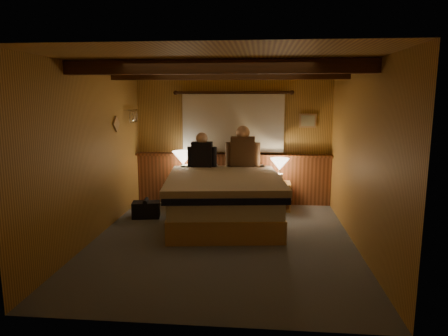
# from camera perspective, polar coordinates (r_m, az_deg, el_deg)

# --- Properties ---
(floor) EXTENTS (4.20, 4.20, 0.00)m
(floor) POSITION_cam_1_polar(r_m,az_deg,el_deg) (5.64, -0.23, -10.36)
(floor) COLOR #4E535D
(floor) RESTS_ON ground
(ceiling) EXTENTS (4.20, 4.20, 0.00)m
(ceiling) POSITION_cam_1_polar(r_m,az_deg,el_deg) (5.30, -0.25, 14.74)
(ceiling) COLOR gold
(ceiling) RESTS_ON wall_back
(wall_back) EXTENTS (3.60, 0.00, 3.60)m
(wall_back) POSITION_cam_1_polar(r_m,az_deg,el_deg) (7.42, 1.32, 4.14)
(wall_back) COLOR gold
(wall_back) RESTS_ON floor
(wall_left) EXTENTS (0.00, 4.20, 4.20)m
(wall_left) POSITION_cam_1_polar(r_m,az_deg,el_deg) (5.79, -18.27, 1.94)
(wall_left) COLOR gold
(wall_left) RESTS_ON floor
(wall_right) EXTENTS (0.00, 4.20, 4.20)m
(wall_right) POSITION_cam_1_polar(r_m,az_deg,el_deg) (5.47, 18.89, 1.45)
(wall_right) COLOR gold
(wall_right) RESTS_ON floor
(wall_front) EXTENTS (3.60, 0.00, 3.60)m
(wall_front) POSITION_cam_1_polar(r_m,az_deg,el_deg) (3.29, -3.75, -3.49)
(wall_front) COLOR gold
(wall_front) RESTS_ON floor
(wainscot) EXTENTS (3.60, 0.23, 0.94)m
(wainscot) POSITION_cam_1_polar(r_m,az_deg,el_deg) (7.46, 1.26, -1.38)
(wainscot) COLOR brown
(wainscot) RESTS_ON wall_back
(curtain_window) EXTENTS (2.18, 0.09, 1.11)m
(curtain_window) POSITION_cam_1_polar(r_m,az_deg,el_deg) (7.32, 1.29, 6.58)
(curtain_window) COLOR #492612
(curtain_window) RESTS_ON wall_back
(ceiling_beams) EXTENTS (3.60, 1.65, 0.16)m
(ceiling_beams) POSITION_cam_1_polar(r_m,az_deg,el_deg) (5.44, -0.09, 13.67)
(ceiling_beams) COLOR #492612
(ceiling_beams) RESTS_ON ceiling
(coat_rail) EXTENTS (0.05, 0.55, 0.24)m
(coat_rail) POSITION_cam_1_polar(r_m,az_deg,el_deg) (7.19, -12.88, 7.44)
(coat_rail) COLOR white
(coat_rail) RESTS_ON wall_left
(framed_print) EXTENTS (0.30, 0.04, 0.25)m
(framed_print) POSITION_cam_1_polar(r_m,az_deg,el_deg) (7.40, 11.88, 6.63)
(framed_print) COLOR tan
(framed_print) RESTS_ON wall_back
(bed) EXTENTS (1.95, 2.41, 0.76)m
(bed) POSITION_cam_1_polar(r_m,az_deg,el_deg) (6.35, -0.00, -4.25)
(bed) COLOR tan
(bed) RESTS_ON floor
(nightstand_left) EXTENTS (0.45, 0.41, 0.48)m
(nightstand_left) POSITION_cam_1_polar(r_m,az_deg,el_deg) (7.38, -6.10, -3.49)
(nightstand_left) COLOR tan
(nightstand_left) RESTS_ON floor
(nightstand_right) EXTENTS (0.45, 0.41, 0.49)m
(nightstand_right) POSITION_cam_1_polar(r_m,az_deg,el_deg) (7.13, 7.64, -4.00)
(nightstand_right) COLOR tan
(nightstand_right) RESTS_ON floor
(lamp_left) EXTENTS (0.40, 0.40, 0.52)m
(lamp_left) POSITION_cam_1_polar(r_m,az_deg,el_deg) (7.30, -5.86, 1.20)
(lamp_left) COLOR white
(lamp_left) RESTS_ON nightstand_left
(lamp_right) EXTENTS (0.33, 0.33, 0.43)m
(lamp_right) POSITION_cam_1_polar(r_m,az_deg,el_deg) (7.00, 7.94, 0.32)
(lamp_right) COLOR white
(lamp_right) RESTS_ON nightstand_right
(person_left) EXTENTS (0.52, 0.21, 0.63)m
(person_left) POSITION_cam_1_polar(r_m,az_deg,el_deg) (7.01, -3.17, 2.18)
(person_left) COLOR black
(person_left) RESTS_ON bed
(person_right) EXTENTS (0.61, 0.24, 0.75)m
(person_right) POSITION_cam_1_polar(r_m,az_deg,el_deg) (7.06, 2.70, 2.65)
(person_right) COLOR #4C321E
(person_right) RESTS_ON bed
(duffel_bag) EXTENTS (0.48, 0.33, 0.32)m
(duffel_bag) POSITION_cam_1_polar(r_m,az_deg,el_deg) (6.76, -11.08, -5.81)
(duffel_bag) COLOR black
(duffel_bag) RESTS_ON floor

